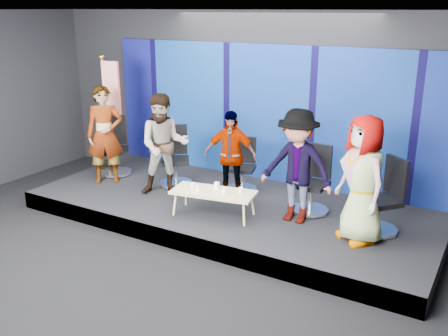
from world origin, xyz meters
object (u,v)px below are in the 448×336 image
at_px(chair_b, 176,166).
at_px(chair_d, 312,190).
at_px(panelist_e, 363,180).
at_px(mug_e, 241,190).
at_px(panelist_c, 230,155).
at_px(flag_stand, 110,111).
at_px(panelist_b, 164,145).
at_px(panelist_a, 105,135).
at_px(panelist_d, 297,167).
at_px(mug_a, 193,185).
at_px(chair_a, 115,155).
at_px(chair_e, 382,208).
at_px(mug_c, 217,186).
at_px(mug_d, 224,191).
at_px(coffee_table, 214,193).
at_px(mug_b, 198,188).
at_px(chair_c, 243,173).

xyz_separation_m(chair_b, chair_d, (2.72, 0.05, -0.00)).
relative_size(panelist_e, mug_e, 21.45).
xyz_separation_m(panelist_c, flag_stand, (-2.86, 0.13, 0.47)).
bearing_deg(panelist_b, panelist_e, -37.66).
bearing_deg(panelist_a, panelist_e, -40.08).
height_order(panelist_e, mug_e, panelist_e).
bearing_deg(panelist_a, mug_e, -42.92).
relative_size(panelist_d, mug_a, 20.56).
relative_size(panelist_a, panelist_d, 1.04).
relative_size(panelist_d, mug_e, 20.77).
xyz_separation_m(panelist_a, mug_a, (2.26, -0.41, -0.48)).
xyz_separation_m(chair_a, mug_e, (3.26, -0.67, 0.08)).
bearing_deg(panelist_b, chair_e, -30.52).
distance_m(mug_c, flag_stand, 3.20).
relative_size(chair_e, mug_d, 11.72).
distance_m(chair_d, coffee_table, 1.63).
bearing_deg(mug_b, chair_b, 138.77).
height_order(chair_a, mug_a, chair_a).
xyz_separation_m(panelist_b, panelist_d, (2.51, 0.04, -0.01)).
height_order(coffee_table, flag_stand, flag_stand).
xyz_separation_m(panelist_b, coffee_table, (1.28, -0.42, -0.53)).
distance_m(chair_b, mug_d, 1.86).
relative_size(chair_c, mug_b, 10.88).
bearing_deg(chair_d, mug_a, -147.67).
height_order(chair_b, mug_e, chair_b).
bearing_deg(chair_c, chair_a, 174.68).
height_order(chair_c, mug_b, chair_c).
xyz_separation_m(coffee_table, mug_b, (-0.23, -0.12, 0.08)).
distance_m(chair_d, mug_e, 1.22).
bearing_deg(chair_b, coffee_table, -68.37).
distance_m(panelist_a, panelist_d, 3.87).
relative_size(chair_c, mug_e, 11.25).
height_order(chair_c, coffee_table, chair_c).
distance_m(mug_a, mug_b, 0.17).
xyz_separation_m(panelist_d, panelist_e, (1.06, -0.19, 0.03)).
distance_m(panelist_b, panelist_c, 1.20).
height_order(panelist_b, panelist_d, panelist_b).
relative_size(panelist_d, mug_c, 16.57).
xyz_separation_m(panelist_c, mug_c, (0.13, -0.68, -0.32)).
bearing_deg(flag_stand, mug_d, -21.62).
bearing_deg(chair_c, flag_stand, 172.19).
bearing_deg(mug_e, panelist_c, 131.10).
height_order(panelist_c, mug_e, panelist_c).
distance_m(coffee_table, flag_stand, 3.26).
xyz_separation_m(chair_d, mug_b, (-1.54, -1.09, 0.09)).
relative_size(chair_d, panelist_d, 0.62).
relative_size(panelist_a, chair_c, 1.91).
relative_size(mug_c, mug_e, 1.25).
xyz_separation_m(chair_a, coffee_table, (2.85, -0.84, 0.00)).
bearing_deg(mug_c, chair_c, 97.13).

